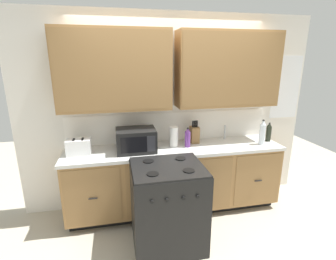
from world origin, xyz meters
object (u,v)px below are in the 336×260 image
microwave (136,140)px  toaster (79,147)px  knife_block (194,134)px  bottle_clear (262,132)px  paper_towel_roll (174,137)px  bottle_violet (188,138)px  stove_range (168,206)px  bottle_dark (269,132)px

microwave → toaster: (-0.68, 0.02, -0.04)m
knife_block → bottle_clear: bottle_clear is taller
microwave → paper_towel_roll: microwave is taller
knife_block → bottle_violet: size_ratio=1.21×
microwave → bottle_clear: 1.67m
stove_range → toaster: 1.26m
stove_range → bottle_violet: 0.93m
knife_block → paper_towel_roll: bearing=-164.1°
toaster → bottle_clear: (2.35, -0.12, 0.07)m
stove_range → bottle_dark: size_ratio=3.62×
microwave → bottle_clear: bearing=-3.4°
toaster → bottle_clear: size_ratio=0.83×
paper_towel_roll → bottle_clear: bottle_clear is taller
toaster → knife_block: knife_block is taller
knife_block → bottle_violet: 0.21m
bottle_clear → bottle_violet: 1.01m
knife_block → bottle_clear: size_ratio=0.92×
paper_towel_roll → bottle_violet: paper_towel_roll is taller
knife_block → bottle_clear: bearing=-16.7°
microwave → knife_block: 0.82m
toaster → paper_towel_roll: paper_towel_roll is taller
bottle_violet → paper_towel_roll: bearing=159.4°
toaster → paper_towel_roll: 1.18m
microwave → bottle_violet: microwave is taller
paper_towel_roll → microwave: bearing=-171.8°
stove_range → bottle_dark: (1.57, 0.62, 0.56)m
toaster → bottle_dark: (2.52, -0.01, 0.03)m
stove_range → bottle_clear: bearing=20.3°
bottle_violet → bottle_clear: bearing=-6.1°
bottle_clear → bottle_dark: (0.17, 0.11, -0.04)m
bottle_violet → microwave: bearing=-179.3°
stove_range → knife_block: size_ratio=3.06×
knife_block → bottle_dark: 1.04m
microwave → bottle_dark: (1.84, 0.01, -0.01)m
stove_range → toaster: bearing=146.3°
toaster → paper_towel_roll: (1.18, 0.05, 0.03)m
stove_range → microwave: microwave is taller
paper_towel_roll → bottle_dark: (1.34, -0.06, -0.00)m
paper_towel_roll → bottle_violet: (0.17, -0.06, -0.00)m
knife_block → stove_range: bearing=-124.6°
stove_range → knife_block: 1.09m
microwave → paper_towel_roll: size_ratio=1.85×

